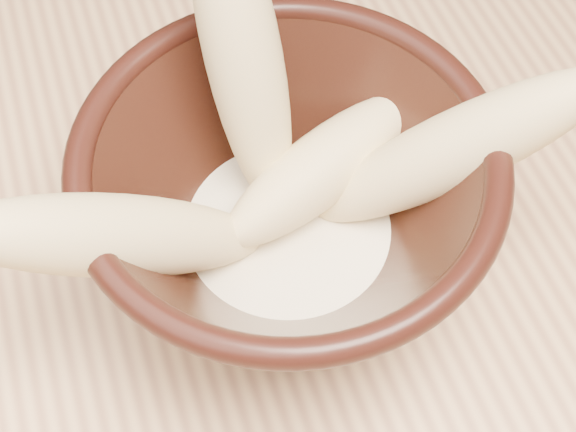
# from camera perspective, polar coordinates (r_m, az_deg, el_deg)

# --- Properties ---
(bowl) EXTENTS (0.22, 0.22, 0.12)m
(bowl) POSITION_cam_1_polar(r_m,az_deg,el_deg) (0.43, 0.00, 0.73)
(bowl) COLOR black
(bowl) RESTS_ON table
(milk_puddle) EXTENTS (0.12, 0.12, 0.02)m
(milk_puddle) POSITION_cam_1_polar(r_m,az_deg,el_deg) (0.45, 0.00, -1.29)
(milk_puddle) COLOR beige
(milk_puddle) RESTS_ON bowl
(banana_upright) EXTENTS (0.05, 0.12, 0.18)m
(banana_upright) POSITION_cam_1_polar(r_m,az_deg,el_deg) (0.42, -3.19, 11.28)
(banana_upright) COLOR #E3C786
(banana_upright) RESTS_ON bowl
(banana_left) EXTENTS (0.17, 0.06, 0.14)m
(banana_left) POSITION_cam_1_polar(r_m,az_deg,el_deg) (0.39, -11.62, -1.39)
(banana_left) COLOR #E3C786
(banana_left) RESTS_ON bowl
(banana_right) EXTENTS (0.17, 0.08, 0.14)m
(banana_right) POSITION_cam_1_polar(r_m,az_deg,el_deg) (0.42, 11.57, 4.56)
(banana_right) COLOR #E3C786
(banana_right) RESTS_ON bowl
(banana_across) EXTENTS (0.14, 0.09, 0.05)m
(banana_across) POSITION_cam_1_polar(r_m,az_deg,el_deg) (0.44, 2.51, 3.48)
(banana_across) COLOR #E3C786
(banana_across) RESTS_ON bowl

